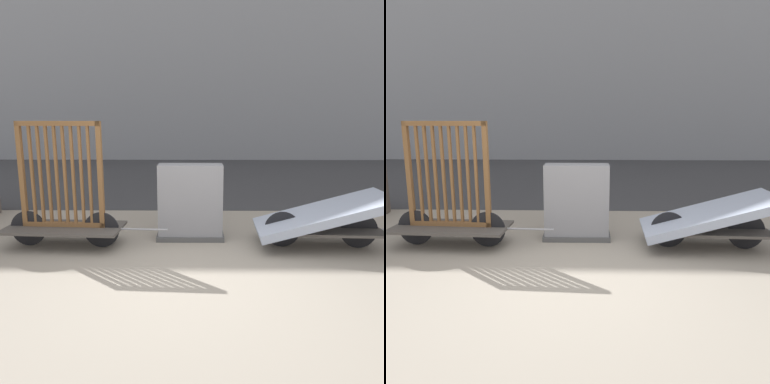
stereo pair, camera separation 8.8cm
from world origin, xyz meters
The scene contains 5 objects.
ground_plane centered at (0.00, 0.00, 0.00)m, with size 60.00×60.00×0.00m, color gray.
road_strip centered at (0.00, 8.16, 0.00)m, with size 56.00×9.44×0.01m.
bike_cart_with_bedframe centered at (-1.92, 1.23, 0.60)m, with size 2.46×0.87×1.87m.
bike_cart_with_mattress centered at (1.93, 1.23, 0.46)m, with size 2.55×1.08×0.84m.
utility_cabinet centered at (-0.03, 1.62, 0.56)m, with size 1.07×0.44×1.21m.
Camera 2 is at (0.15, -4.17, 1.93)m, focal length 35.00 mm.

